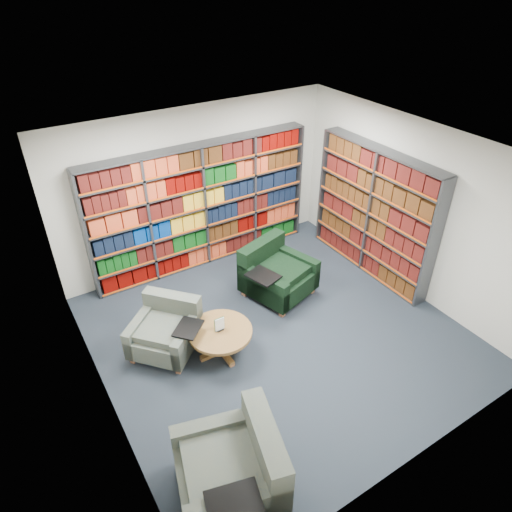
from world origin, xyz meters
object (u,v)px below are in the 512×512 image
coffee_table (220,335)px  chair_teal_left (167,330)px  chair_teal_front (238,470)px  chair_green_right (274,274)px

coffee_table → chair_teal_left: bearing=138.3°
chair_teal_left → chair_teal_front: size_ratio=0.89×
chair_teal_left → coffee_table: chair_teal_left is taller
chair_green_right → chair_teal_front: size_ratio=0.96×
chair_green_right → coffee_table: 1.62m
chair_green_right → coffee_table: (-1.42, -0.77, -0.02)m
chair_green_right → chair_teal_front: 3.45m
chair_teal_left → chair_green_right: 2.02m
chair_teal_front → chair_teal_left: bearing=84.6°
chair_teal_left → chair_teal_front: 2.39m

